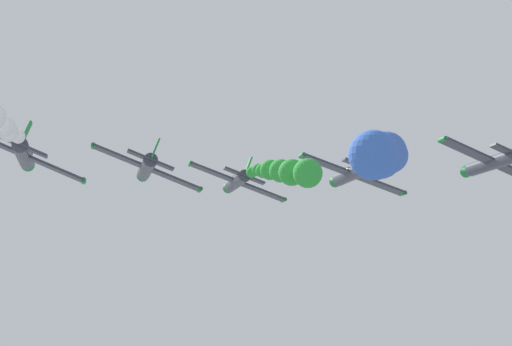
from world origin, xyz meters
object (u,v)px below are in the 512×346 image
object	(u,v)px
airplane_lead	(237,181)
airplane_left_outer	(24,154)
airplane_right_inner	(351,174)
airplane_right_outer	(492,163)
airplane_left_inner	(147,167)

from	to	relation	value
airplane_lead	airplane_left_outer	world-z (taller)	airplane_lead
airplane_lead	airplane_right_inner	xyz separation A→B (m)	(8.39, -9.13, -0.25)
airplane_lead	airplane_right_outer	size ratio (longest dim) A/B	1.00
airplane_right_inner	airplane_right_outer	distance (m)	11.99
airplane_lead	airplane_right_outer	bearing A→B (deg)	-42.51
airplane_lead	airplane_left_inner	xyz separation A→B (m)	(-8.92, -10.10, -0.19)
airplane_left_inner	airplane_right_outer	distance (m)	27.56
airplane_left_outer	airplane_right_outer	size ratio (longest dim) A/B	1.00
airplane_left_inner	airplane_left_outer	xyz separation A→B (m)	(-9.22, -8.31, -0.35)
airplane_left_inner	airplane_right_outer	xyz separation A→B (m)	(26.83, -6.32, 0.16)
airplane_right_outer	airplane_right_inner	bearing A→B (deg)	142.57
airplane_left_outer	airplane_right_inner	bearing A→B (deg)	19.28
airplane_left_inner	airplane_right_outer	world-z (taller)	airplane_right_outer
airplane_right_inner	airplane_lead	bearing A→B (deg)	132.58
airplane_left_outer	airplane_right_outer	distance (m)	36.11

